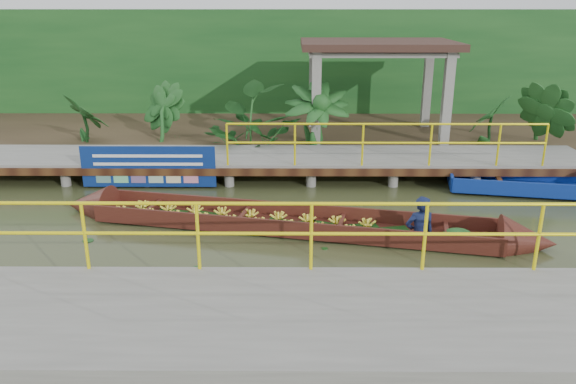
{
  "coord_description": "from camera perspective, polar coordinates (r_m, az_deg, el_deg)",
  "views": [
    {
      "loc": [
        0.52,
        -10.32,
        4.32
      ],
      "look_at": [
        0.45,
        0.5,
        0.6
      ],
      "focal_mm": 35.0,
      "sensor_mm": 36.0,
      "label": 1
    }
  ],
  "objects": [
    {
      "name": "tropical_plants",
      "position": [
        15.93,
        1.87,
        7.76
      ],
      "size": [
        14.24,
        1.24,
        1.55
      ],
      "color": "#16451A",
      "rests_on": "ground"
    },
    {
      "name": "moored_blue_boat",
      "position": [
        14.53,
        26.39,
        0.33
      ],
      "size": [
        4.02,
        1.7,
        0.93
      ],
      "rotation": [
        0.0,
        0.0,
        -0.19
      ],
      "color": "navy",
      "rests_on": "ground"
    },
    {
      "name": "ground",
      "position": [
        11.2,
        -2.33,
        -3.73
      ],
      "size": [
        80.0,
        80.0,
        0.0
      ],
      "primitive_type": "plane",
      "color": "#31361B",
      "rests_on": "ground"
    },
    {
      "name": "foliage_backdrop",
      "position": [
        20.46,
        -1.13,
        12.46
      ],
      "size": [
        30.0,
        0.8,
        4.0
      ],
      "primitive_type": "cube",
      "color": "#16451A",
      "rests_on": "ground"
    },
    {
      "name": "far_dock",
      "position": [
        14.28,
        -1.66,
        3.36
      ],
      "size": [
        16.0,
        2.06,
        1.66
      ],
      "color": "slate",
      "rests_on": "ground"
    },
    {
      "name": "pavilion",
      "position": [
        16.87,
        9.07,
        13.63
      ],
      "size": [
        4.4,
        3.0,
        3.0
      ],
      "color": "slate",
      "rests_on": "ground"
    },
    {
      "name": "near_dock",
      "position": [
        7.34,
        4.2,
        -14.28
      ],
      "size": [
        18.0,
        2.4,
        1.73
      ],
      "color": "slate",
      "rests_on": "ground"
    },
    {
      "name": "blue_banner",
      "position": [
        13.77,
        -14.0,
        2.53
      ],
      "size": [
        3.2,
        0.04,
        1.0
      ],
      "color": "navy",
      "rests_on": "ground"
    },
    {
      "name": "vendor_boat",
      "position": [
        11.05,
        1.47,
        -2.88
      ],
      "size": [
        9.82,
        2.98,
        2.0
      ],
      "rotation": [
        0.0,
        0.0,
        -0.21
      ],
      "color": "#3B1610",
      "rests_on": "ground"
    },
    {
      "name": "land_strip",
      "position": [
        18.29,
        -1.28,
        6.03
      ],
      "size": [
        30.0,
        8.0,
        0.45
      ],
      "primitive_type": "cube",
      "color": "#2E2217",
      "rests_on": "ground"
    }
  ]
}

